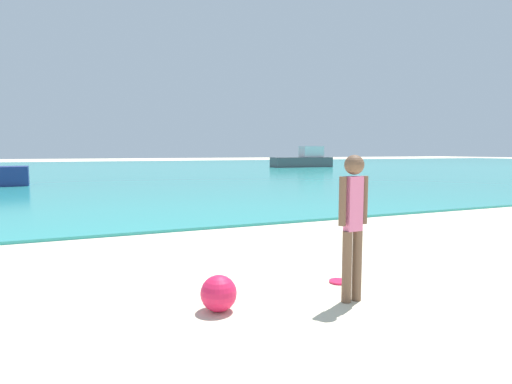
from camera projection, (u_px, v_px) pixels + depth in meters
water at (123, 169)px, 36.46m from camera, size 160.00×60.00×0.06m
person_standing at (353, 219)px, 4.39m from camera, size 0.36×0.21×1.57m
frisbee at (339, 282)px, 5.11m from camera, size 0.24×0.24×0.03m
boat_far at (304, 160)px, 40.77m from camera, size 6.02×2.07×2.03m
beach_ball at (219, 293)px, 4.18m from camera, size 0.37×0.37×0.37m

